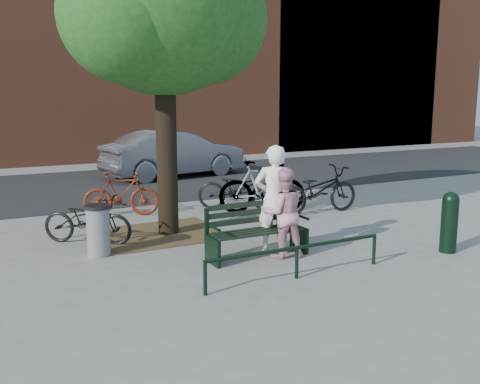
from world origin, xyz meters
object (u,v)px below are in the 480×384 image
park_bench (255,229)px  parked_car (174,154)px  litter_bin (98,230)px  bicycle_c (238,189)px  bollard (449,220)px  person_right (283,213)px  person_left (274,199)px

park_bench → parked_car: bearing=78.0°
litter_bin → parked_car: size_ratio=0.19×
parked_car → bicycle_c: bearing=166.5°
bollard → park_bench: bearing=156.7°
park_bench → person_right: 0.54m
person_right → bollard: bearing=171.6°
person_left → litter_bin: (-2.78, 1.20, -0.50)m
bollard → bicycle_c: size_ratio=0.55×
person_right → person_left: bearing=-79.2°
park_bench → litter_bin: park_bench is taller
person_left → person_right: 0.37m
park_bench → bicycle_c: bearing=67.2°
park_bench → bollard: bearing=-23.3°
litter_bin → parked_car: parked_car is taller
park_bench → person_left: (0.41, 0.07, 0.47)m
park_bench → bicycle_c: 3.77m
park_bench → bollard: size_ratio=1.62×
parked_car → person_right: bearing=161.9°
park_bench → litter_bin: 2.69m
park_bench → person_right: (0.39, -0.25, 0.28)m
litter_bin → parked_car: (4.30, 7.80, 0.34)m
bollard → litter_bin: bearing=154.5°
bicycle_c → parked_car: parked_car is taller
litter_bin → parked_car: bearing=61.1°
park_bench → person_left: 0.62m
person_right → litter_bin: (-2.76, 1.52, -0.31)m
park_bench → litter_bin: (-2.37, 1.27, -0.03)m
park_bench → person_left: person_left is taller
litter_bin → bicycle_c: (3.83, 2.21, 0.07)m
person_left → bollard: size_ratio=1.76×
person_left → person_right: size_ratio=1.24×
litter_bin → bicycle_c: size_ratio=0.45×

